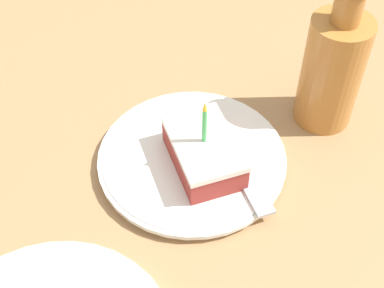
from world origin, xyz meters
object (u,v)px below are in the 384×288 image
Objects in this scene: plate at (192,159)px; cake_slice at (207,151)px; fork at (243,172)px; bottle at (333,68)px.

cake_slice reaches higher than plate.
fork reaches higher than plate.
cake_slice is 0.06m from fork.
cake_slice is at bearing -167.87° from bottle.
bottle reaches higher than cake_slice.
cake_slice is (0.01, -0.02, 0.03)m from plate.
cake_slice is at bearing 139.19° from fork.
bottle is (0.16, 0.08, 0.07)m from fork.
plate is 1.13× the size of bottle.
bottle is at bearing 25.67° from fork.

